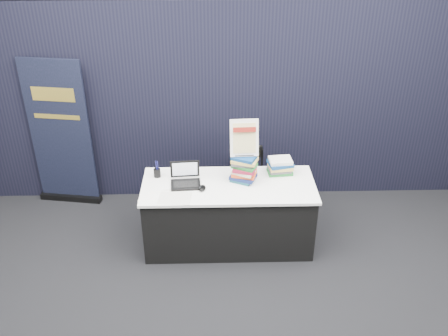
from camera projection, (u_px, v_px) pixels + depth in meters
floor at (230, 276)px, 5.06m from camera, size 8.00×8.00×0.00m
wall_back at (221, 11)px, 7.67m from camera, size 8.00×0.02×3.50m
drape_partition at (226, 105)px, 5.86m from camera, size 6.00×0.08×2.40m
display_table at (228, 214)px, 5.35m from camera, size 1.80×0.75×0.75m
laptop at (186, 179)px, 5.16m from camera, size 0.32×0.26×0.23m
mouse at (202, 188)px, 5.07m from camera, size 0.09×0.13×0.04m
brochure_left at (154, 196)px, 4.97m from camera, size 0.30×0.22×0.00m
brochure_mid at (175, 198)px, 4.94m from camera, size 0.34×0.26×0.00m
brochure_right at (173, 194)px, 5.01m from camera, size 0.30×0.24×0.00m
pen_cup at (157, 173)px, 5.28m from camera, size 0.08×0.08×0.09m
book_stack_tall at (244, 169)px, 5.16m from camera, size 0.29×0.25×0.29m
book_stack_short at (281, 166)px, 5.33m from camera, size 0.26×0.21×0.17m
info_sign at (244, 138)px, 5.03m from camera, size 0.29×0.15×0.39m
pullup_banner at (62, 142)px, 5.89m from camera, size 0.78×0.22×1.82m
stacking_chair at (247, 181)px, 5.78m from camera, size 0.41×0.41×0.84m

